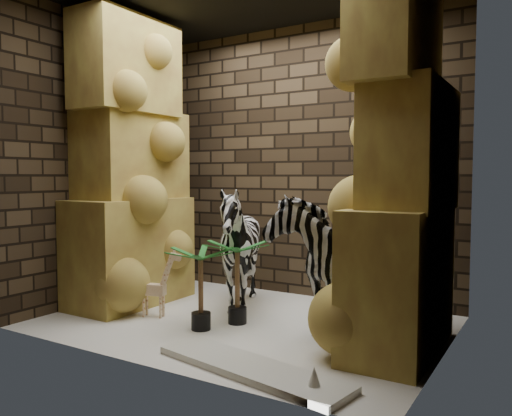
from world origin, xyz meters
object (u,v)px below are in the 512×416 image
Objects in this scene: giraffe_toy at (153,282)px; palm_back at (201,288)px; surfboard at (251,368)px; zebra_right at (324,247)px; palm_front at (237,282)px; zebra_left at (239,256)px.

palm_back is (0.63, -0.09, 0.03)m from giraffe_toy.
surfboard is at bearing -41.42° from giraffe_toy.
zebra_right is 1.85× the size of palm_front.
zebra_right reaches higher than surfboard.
palm_back is (0.03, -0.67, -0.19)m from zebra_left.
zebra_right reaches higher than palm_back.
surfboard is at bearing -52.29° from palm_front.
palm_front reaches higher than surfboard.
zebra_right is at bearing 2.78° from giraffe_toy.
zebra_right is at bearing 99.96° from surfboard.
zebra_right is 1.16× the size of zebra_left.
giraffe_toy is at bearing -168.19° from zebra_right.
zebra_right is 2.13× the size of giraffe_toy.
palm_back is (-0.88, -0.64, -0.35)m from zebra_right.
zebra_right is 0.94× the size of surfboard.
zebra_left is at bearing 170.06° from zebra_right.
surfboard is (1.50, -0.68, -0.31)m from giraffe_toy.
surfboard is at bearing -34.01° from palm_back.
giraffe_toy is at bearing -163.92° from palm_front.
zebra_left reaches higher than giraffe_toy.
zebra_right is at bearing 35.95° from palm_back.
zebra_right is at bearing 24.12° from palm_front.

